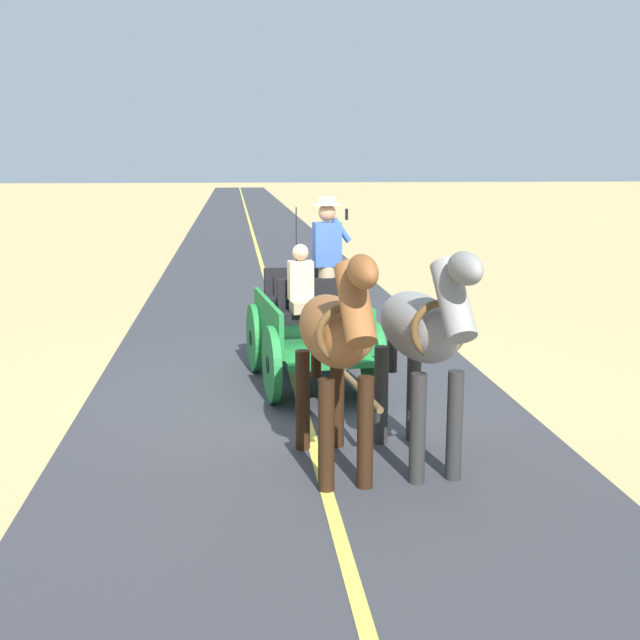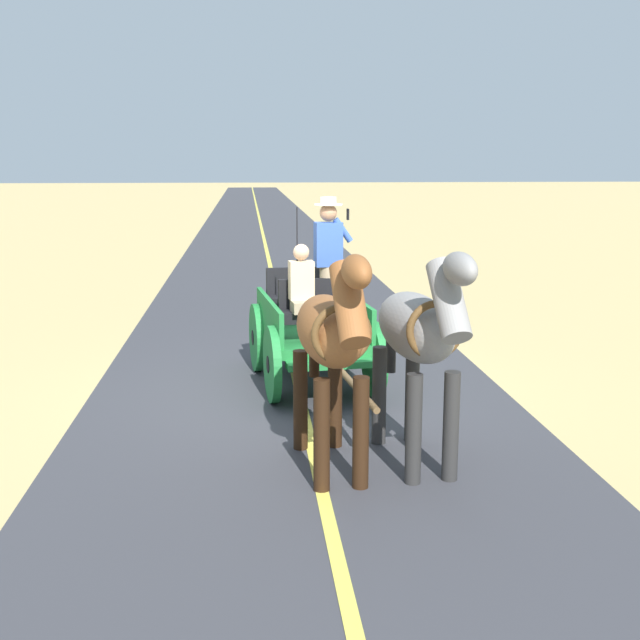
% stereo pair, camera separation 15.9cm
% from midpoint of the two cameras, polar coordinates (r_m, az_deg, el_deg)
% --- Properties ---
extents(ground_plane, '(200.00, 200.00, 0.00)m').
position_cam_midpoint_polar(ground_plane, '(10.30, -1.07, -5.22)').
color(ground_plane, tan).
extents(road_surface, '(5.33, 160.00, 0.01)m').
position_cam_midpoint_polar(road_surface, '(10.30, -1.07, -5.20)').
color(road_surface, '#38383D').
rests_on(road_surface, ground).
extents(road_centre_stripe, '(0.12, 160.00, 0.00)m').
position_cam_midpoint_polar(road_centre_stripe, '(10.30, -1.07, -5.17)').
color(road_centre_stripe, '#DBCC4C').
rests_on(road_centre_stripe, road_surface).
extents(horse_drawn_carriage, '(1.67, 4.52, 2.50)m').
position_cam_midpoint_polar(horse_drawn_carriage, '(10.48, -0.05, -0.32)').
color(horse_drawn_carriage, '#1E7233').
rests_on(horse_drawn_carriage, ground).
extents(horse_near_side, '(0.76, 2.15, 2.21)m').
position_cam_midpoint_polar(horse_near_side, '(7.63, 7.70, -0.97)').
color(horse_near_side, gray).
rests_on(horse_near_side, ground).
extents(horse_off_side, '(0.72, 2.14, 2.21)m').
position_cam_midpoint_polar(horse_off_side, '(7.39, 1.44, -1.26)').
color(horse_off_side, brown).
rests_on(horse_off_side, ground).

